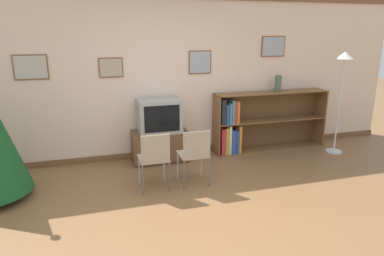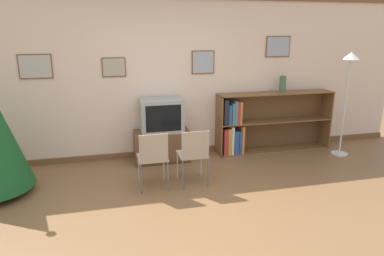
# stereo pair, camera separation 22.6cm
# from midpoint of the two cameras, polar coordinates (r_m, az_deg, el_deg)

# --- Properties ---
(ground_plane) EXTENTS (24.00, 24.00, 0.00)m
(ground_plane) POSITION_cam_midpoint_polar(r_m,az_deg,el_deg) (4.06, -0.60, -15.37)
(ground_plane) COLOR brown
(wall_back) EXTENTS (9.05, 0.11, 2.70)m
(wall_back) POSITION_cam_midpoint_polar(r_m,az_deg,el_deg) (5.78, -6.95, 8.25)
(wall_back) COLOR beige
(wall_back) RESTS_ON ground_plane
(tv_console) EXTENTS (0.92, 0.47, 0.51)m
(tv_console) POSITION_cam_midpoint_polar(r_m,az_deg,el_deg) (5.73, -6.45, -3.04)
(tv_console) COLOR #4C311E
(tv_console) RESTS_ON ground_plane
(television) EXTENTS (0.68, 0.46, 0.54)m
(television) POSITION_cam_midpoint_polar(r_m,az_deg,el_deg) (5.58, -6.61, 2.06)
(television) COLOR #9E9E99
(television) RESTS_ON tv_console
(folding_chair_left) EXTENTS (0.40, 0.40, 0.82)m
(folding_chair_left) POSITION_cam_midpoint_polar(r_m,az_deg,el_deg) (4.63, -7.65, -4.94)
(folding_chair_left) COLOR tan
(folding_chair_left) RESTS_ON ground_plane
(folding_chair_right) EXTENTS (0.40, 0.40, 0.82)m
(folding_chair_right) POSITION_cam_midpoint_polar(r_m,az_deg,el_deg) (4.74, -0.89, -4.30)
(folding_chair_right) COLOR tan
(folding_chair_right) RESTS_ON ground_plane
(bookshelf) EXTENTS (2.12, 0.36, 1.06)m
(bookshelf) POSITION_cam_midpoint_polar(r_m,az_deg,el_deg) (6.22, 8.87, 0.79)
(bookshelf) COLOR brown
(bookshelf) RESTS_ON ground_plane
(vase) EXTENTS (0.11, 0.11, 0.29)m
(vase) POSITION_cam_midpoint_polar(r_m,az_deg,el_deg) (6.34, 13.15, 7.30)
(vase) COLOR #47664C
(vase) RESTS_ON bookshelf
(standing_lamp) EXTENTS (0.28, 0.28, 1.78)m
(standing_lamp) POSITION_cam_midpoint_polar(r_m,az_deg,el_deg) (6.37, 22.87, 7.93)
(standing_lamp) COLOR silver
(standing_lamp) RESTS_ON ground_plane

